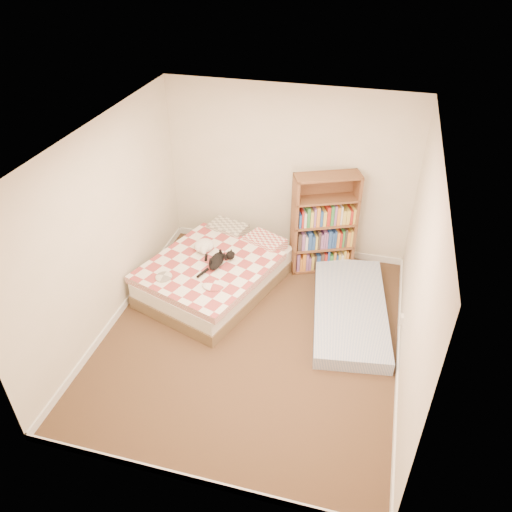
% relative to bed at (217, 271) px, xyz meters
% --- Properties ---
extents(room, '(3.51, 4.01, 2.51)m').
position_rel_bed_xyz_m(room, '(0.72, -0.84, 0.96)').
color(room, '#3E281A').
rests_on(room, ground).
extents(bed, '(1.92, 2.29, 0.52)m').
position_rel_bed_xyz_m(bed, '(0.00, 0.00, 0.00)').
color(bed, brown).
rests_on(bed, room).
extents(bookshelf, '(1.00, 0.63, 1.47)m').
position_rel_bed_xyz_m(bookshelf, '(1.32, 0.83, 0.31)').
color(bookshelf, brown).
rests_on(bookshelf, room).
extents(floor_mattress, '(1.17, 2.09, 0.18)m').
position_rel_bed_xyz_m(floor_mattress, '(1.84, -0.15, -0.15)').
color(floor_mattress, '#7088BB').
rests_on(floor_mattress, room).
extents(black_cat, '(0.39, 0.64, 0.15)m').
position_rel_bed_xyz_m(black_cat, '(0.07, -0.12, 0.30)').
color(black_cat, black).
rests_on(black_cat, bed).
extents(white_dog, '(0.36, 0.38, 0.14)m').
position_rel_bed_xyz_m(white_dog, '(-0.20, 0.12, 0.30)').
color(white_dog, white).
rests_on(white_dog, bed).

